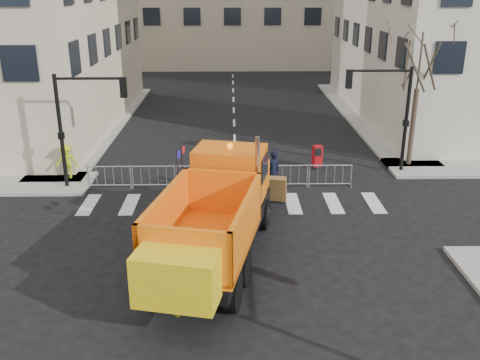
{
  "coord_description": "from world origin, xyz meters",
  "views": [
    {
      "loc": [
        -0.22,
        -16.27,
        9.17
      ],
      "look_at": [
        0.11,
        2.5,
        2.23
      ],
      "focal_mm": 40.0,
      "sensor_mm": 36.0,
      "label": 1
    }
  ],
  "objects_px": {
    "cop_a": "(273,171)",
    "cop_c": "(215,177)",
    "plow_truck": "(215,214)",
    "newspaper_box": "(317,156)",
    "cop_b": "(218,172)",
    "worker": "(67,161)"
  },
  "relations": [
    {
      "from": "cop_b",
      "to": "newspaper_box",
      "type": "xyz_separation_m",
      "value": [
        5.08,
        3.17,
        -0.25
      ]
    },
    {
      "from": "cop_b",
      "to": "newspaper_box",
      "type": "bearing_deg",
      "value": -161.96
    },
    {
      "from": "cop_b",
      "to": "worker",
      "type": "height_order",
      "value": "cop_b"
    },
    {
      "from": "plow_truck",
      "to": "worker",
      "type": "height_order",
      "value": "plow_truck"
    },
    {
      "from": "cop_b",
      "to": "plow_truck",
      "type": "bearing_deg",
      "value": 76.56
    },
    {
      "from": "cop_a",
      "to": "worker",
      "type": "xyz_separation_m",
      "value": [
        -9.94,
        1.59,
        0.02
      ]
    },
    {
      "from": "cop_b",
      "to": "worker",
      "type": "distance_m",
      "value": 7.58
    },
    {
      "from": "newspaper_box",
      "to": "worker",
      "type": "bearing_deg",
      "value": 172.92
    },
    {
      "from": "cop_b",
      "to": "newspaper_box",
      "type": "relative_size",
      "value": 1.72
    },
    {
      "from": "cop_b",
      "to": "cop_a",
      "type": "bearing_deg",
      "value": 166.13
    },
    {
      "from": "cop_a",
      "to": "cop_b",
      "type": "bearing_deg",
      "value": -28.73
    },
    {
      "from": "cop_a",
      "to": "worker",
      "type": "bearing_deg",
      "value": -37.8
    },
    {
      "from": "newspaper_box",
      "to": "cop_a",
      "type": "bearing_deg",
      "value": -143.21
    },
    {
      "from": "cop_b",
      "to": "cop_c",
      "type": "height_order",
      "value": "cop_b"
    },
    {
      "from": "cop_b",
      "to": "newspaper_box",
      "type": "height_order",
      "value": "cop_b"
    },
    {
      "from": "plow_truck",
      "to": "cop_c",
      "type": "height_order",
      "value": "plow_truck"
    },
    {
      "from": "cop_a",
      "to": "cop_c",
      "type": "distance_m",
      "value": 2.73
    },
    {
      "from": "cop_a",
      "to": "worker",
      "type": "height_order",
      "value": "cop_a"
    },
    {
      "from": "plow_truck",
      "to": "cop_a",
      "type": "height_order",
      "value": "plow_truck"
    },
    {
      "from": "cop_a",
      "to": "newspaper_box",
      "type": "height_order",
      "value": "cop_a"
    },
    {
      "from": "worker",
      "to": "newspaper_box",
      "type": "height_order",
      "value": "worker"
    },
    {
      "from": "worker",
      "to": "newspaper_box",
      "type": "distance_m",
      "value": 12.6
    }
  ]
}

